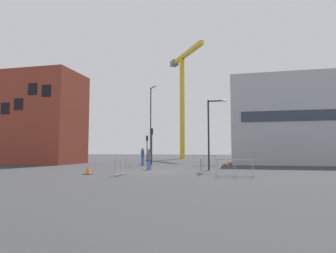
{
  "coord_description": "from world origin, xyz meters",
  "views": [
    {
      "loc": [
        5.99,
        -20.88,
        1.62
      ],
      "look_at": [
        0.0,
        5.19,
        3.84
      ],
      "focal_mm": 30.31,
      "sensor_mm": 36.0,
      "label": 1
    }
  ],
  "objects": [
    {
      "name": "traffic_light_corner",
      "position": [
        -5.16,
        15.19,
        2.39
      ],
      "size": [
        0.35,
        0.39,
        3.53
      ],
      "color": "#232326",
      "rests_on": "ground"
    },
    {
      "name": "traffic_light_near",
      "position": [
        -2.95,
        9.81,
        2.73
      ],
      "size": [
        0.39,
        0.32,
        4.07
      ],
      "color": "#232326",
      "rests_on": "ground"
    },
    {
      "name": "traffic_cone_orange",
      "position": [
        5.43,
        9.04,
        0.25
      ],
      "size": [
        0.53,
        0.53,
        0.53
      ],
      "color": "black",
      "rests_on": "ground"
    },
    {
      "name": "office_block",
      "position": [
        12.49,
        14.18,
        4.95
      ],
      "size": [
        13.39,
        7.79,
        9.91
      ],
      "color": "#A8AAB2",
      "rests_on": "ground"
    },
    {
      "name": "safety_barrier_front",
      "position": [
        3.84,
        -1.48,
        0.56
      ],
      "size": [
        0.18,
        2.15,
        1.08
      ],
      "color": "gray",
      "rests_on": "ground"
    },
    {
      "name": "construction_crane",
      "position": [
        -3.21,
        31.49,
        12.99
      ],
      "size": [
        8.03,
        11.36,
        19.96
      ],
      "color": "gold",
      "rests_on": "ground"
    },
    {
      "name": "pedestrian_waiting",
      "position": [
        -0.72,
        1.41,
        1.0
      ],
      "size": [
        0.34,
        0.34,
        1.72
      ],
      "color": "#33519E",
      "rests_on": "ground"
    },
    {
      "name": "pedestrian_walking",
      "position": [
        -3.14,
        7.13,
        1.06
      ],
      "size": [
        0.34,
        0.34,
        1.81
      ],
      "color": "#33519E",
      "rests_on": "ground"
    },
    {
      "name": "traffic_cone_on_verge",
      "position": [
        -3.49,
        -3.51,
        0.26
      ],
      "size": [
        0.55,
        0.55,
        0.56
      ],
      "color": "black",
      "rests_on": "ground"
    },
    {
      "name": "safety_barrier_right_run",
      "position": [
        -1.03,
        -3.81,
        0.56
      ],
      "size": [
        0.13,
        2.07,
        1.08
      ],
      "color": "#9EA0A5",
      "rests_on": "ground"
    },
    {
      "name": "brick_building",
      "position": [
        -16.36,
        8.97,
        5.45
      ],
      "size": [
        8.7,
        6.36,
        10.9
      ],
      "color": "brown",
      "rests_on": "ground"
    },
    {
      "name": "safety_barrier_rear",
      "position": [
        3.2,
        7.28,
        0.56
      ],
      "size": [
        2.3,
        0.06,
        1.08
      ],
      "color": "#9EA0A5",
      "rests_on": "ground"
    },
    {
      "name": "streetlamp_tall",
      "position": [
        -3.66,
        12.03,
        5.34
      ],
      "size": [
        1.27,
        1.5,
        9.28
      ],
      "color": "#2D2D30",
      "rests_on": "ground"
    },
    {
      "name": "ground",
      "position": [
        0.0,
        0.0,
        0.0
      ],
      "size": [
        160.0,
        160.0,
        0.0
      ],
      "primitive_type": "plane",
      "color": "#333335"
    },
    {
      "name": "streetlamp_short",
      "position": [
        4.27,
        2.22,
        3.42
      ],
      "size": [
        1.57,
        0.28,
        5.7
      ],
      "color": "#232326",
      "rests_on": "ground"
    },
    {
      "name": "safety_barrier_mid_span",
      "position": [
        6.07,
        -3.65,
        0.56
      ],
      "size": [
        2.26,
        0.3,
        1.08
      ],
      "color": "#9EA0A5",
      "rests_on": "ground"
    }
  ]
}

